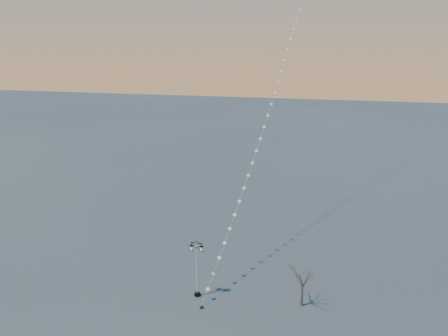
% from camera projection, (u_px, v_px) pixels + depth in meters
% --- Properties ---
extents(ground, '(300.00, 300.00, 0.00)m').
position_uv_depth(ground, '(192.00, 300.00, 35.39)').
color(ground, '#484849').
rests_on(ground, ground).
extents(street_lamp, '(1.23, 0.54, 4.86)m').
position_uv_depth(street_lamp, '(197.00, 266.00, 35.36)').
color(street_lamp, black).
rests_on(street_lamp, ground).
extents(bare_tree, '(2.08, 2.08, 3.45)m').
position_uv_depth(bare_tree, '(303.00, 278.00, 34.04)').
color(bare_tree, '#4C3D32').
rests_on(bare_tree, ground).
extents(kite_train, '(5.89, 45.24, 42.40)m').
position_uv_depth(kite_train, '(285.00, 34.00, 48.78)').
color(kite_train, black).
rests_on(kite_train, ground).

